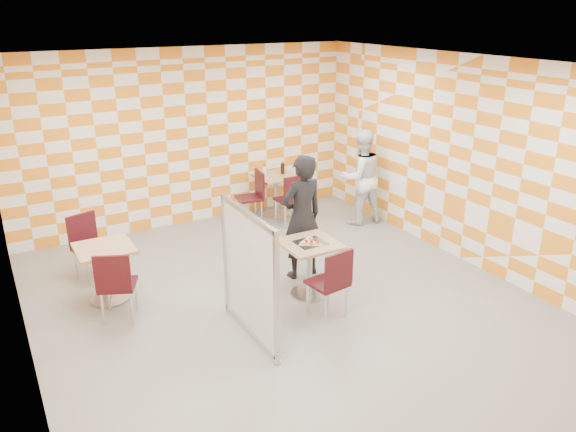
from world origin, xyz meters
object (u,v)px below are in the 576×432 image
object	(u,v)px
partition	(249,274)
soda_bottle	(283,168)
chair_empty_far	(87,241)
chair_second_side	(254,192)
chair_second_front	(292,196)
man_dark	(302,217)
chair_empty_near	(116,281)
sport_bottle	(264,170)
chair_main_front	(333,279)
second_table	(276,188)
empty_table	(106,264)
main_table	(309,259)
man_white	(360,177)

from	to	relation	value
partition	soda_bottle	world-z (taller)	partition
chair_empty_far	partition	bearing A→B (deg)	-62.20
chair_second_side	partition	size ratio (longest dim) A/B	0.60
chair_second_front	man_dark	world-z (taller)	man_dark
chair_empty_near	sport_bottle	bearing A→B (deg)	37.31
chair_main_front	man_dark	world-z (taller)	man_dark
chair_second_side	sport_bottle	distance (m)	0.51
chair_empty_far	chair_second_side	bearing A→B (deg)	15.49
chair_main_front	man_dark	xyz separation A→B (m)	(0.29, 1.22, 0.34)
second_table	chair_main_front	bearing A→B (deg)	-107.83
chair_empty_far	partition	world-z (taller)	partition
chair_main_front	partition	distance (m)	1.07
empty_table	main_table	bearing A→B (deg)	-26.34
chair_main_front	chair_empty_near	size ratio (longest dim) A/B	1.00
chair_empty_near	man_white	size ratio (longest dim) A/B	0.55
chair_main_front	soda_bottle	world-z (taller)	soda_bottle
main_table	partition	size ratio (longest dim) A/B	0.48
man_white	chair_empty_near	bearing A→B (deg)	22.11
second_table	chair_second_front	world-z (taller)	chair_second_front
chair_second_front	chair_empty_near	bearing A→B (deg)	-152.86
chair_main_front	main_table	bearing A→B (deg)	82.79
sport_bottle	chair_main_front	bearing A→B (deg)	-104.86
second_table	chair_empty_near	distance (m)	4.17
second_table	partition	world-z (taller)	partition
main_table	chair_empty_near	bearing A→B (deg)	167.09
chair_second_side	man_white	xyz separation A→B (m)	(1.60, -0.93, 0.29)
second_table	man_dark	distance (m)	2.54
second_table	empty_table	distance (m)	3.83
man_dark	chair_second_side	bearing A→B (deg)	-103.10
chair_second_side	second_table	bearing A→B (deg)	13.58
sport_bottle	second_table	bearing A→B (deg)	-35.88
chair_second_side	chair_empty_far	distance (m)	3.10
second_table	sport_bottle	world-z (taller)	sport_bottle
second_table	chair_main_front	distance (m)	3.75
second_table	sport_bottle	distance (m)	0.39
chair_empty_far	man_dark	xyz separation A→B (m)	(2.63, -1.41, 0.34)
main_table	second_table	world-z (taller)	same
empty_table	chair_empty_far	distance (m)	0.80
man_dark	soda_bottle	xyz separation A→B (m)	(1.01, 2.39, -0.03)
chair_second_front	partition	size ratio (longest dim) A/B	0.60
chair_second_side	empty_table	bearing A→B (deg)	-150.78
partition	chair_empty_near	bearing A→B (deg)	139.66
second_table	sport_bottle	bearing A→B (deg)	144.12
chair_empty_near	second_table	bearing A→B (deg)	34.56
chair_empty_far	sport_bottle	bearing A→B (deg)	17.88
empty_table	second_table	bearing A→B (deg)	27.14
main_table	sport_bottle	distance (m)	3.18
chair_second_side	man_dark	world-z (taller)	man_dark
empty_table	chair_main_front	distance (m)	2.90
main_table	chair_second_front	world-z (taller)	chair_second_front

